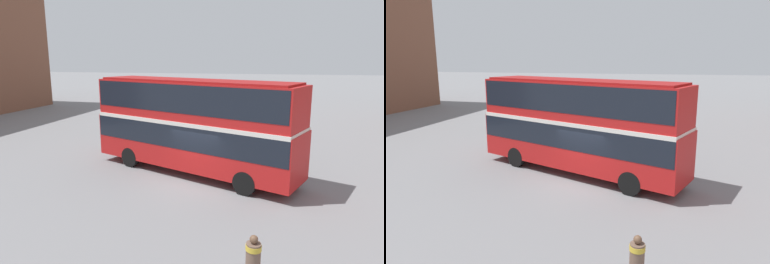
{
  "view_description": "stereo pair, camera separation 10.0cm",
  "coord_description": "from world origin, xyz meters",
  "views": [
    {
      "loc": [
        3.73,
        -14.88,
        5.83
      ],
      "look_at": [
        -0.44,
        1.63,
        2.17
      ],
      "focal_mm": 32.0,
      "sensor_mm": 36.0,
      "label": 1
    },
    {
      "loc": [
        3.83,
        -14.85,
        5.83
      ],
      "look_at": [
        -0.44,
        1.63,
        2.17
      ],
      "focal_mm": 32.0,
      "sensor_mm": 36.0,
      "label": 2
    }
  ],
  "objects": [
    {
      "name": "ground_plane",
      "position": [
        0.0,
        0.0,
        0.0
      ],
      "size": [
        240.0,
        240.0,
        0.0
      ],
      "primitive_type": "plane",
      "color": "slate"
    },
    {
      "name": "double_decker_bus",
      "position": [
        -0.44,
        1.63,
        2.77
      ],
      "size": [
        11.37,
        6.38,
        4.82
      ],
      "rotation": [
        0.0,
        0.0,
        -0.37
      ],
      "color": "red",
      "rests_on": "ground_plane"
    },
    {
      "name": "parked_car_kerb_far",
      "position": [
        1.9,
        14.03,
        0.76
      ],
      "size": [
        4.63,
        2.32,
        1.51
      ],
      "rotation": [
        0.0,
        0.0,
        0.13
      ],
      "color": "black",
      "rests_on": "ground_plane"
    },
    {
      "name": "parked_car_kerb_near",
      "position": [
        -9.4,
        13.15,
        0.76
      ],
      "size": [
        4.27,
        2.23,
        1.49
      ],
      "rotation": [
        0.0,
        0.0,
        3.25
      ],
      "color": "silver",
      "rests_on": "ground_plane"
    },
    {
      "name": "pedestrian_foreground",
      "position": [
        3.33,
        -7.11,
        0.98
      ],
      "size": [
        0.48,
        0.48,
        1.61
      ],
      "rotation": [
        0.0,
        0.0,
        2.91
      ],
      "color": "#232328",
      "rests_on": "ground_plane"
    }
  ]
}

